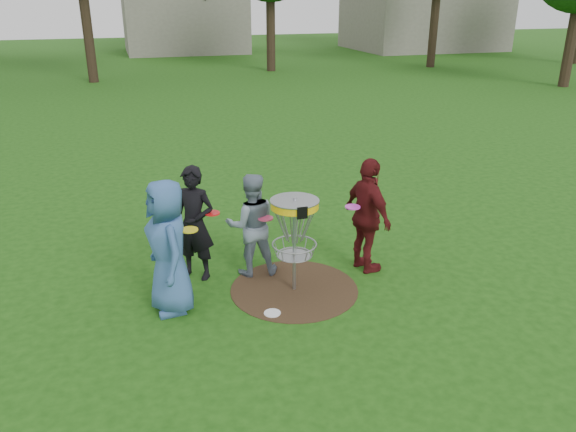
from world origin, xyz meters
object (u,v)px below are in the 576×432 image
object	(u,v)px
player_blue	(168,247)
player_black	(194,224)
disc_golf_basket	(295,223)
player_maroon	(368,216)
player_grey	(251,225)

from	to	relation	value
player_blue	player_black	world-z (taller)	player_blue
disc_golf_basket	player_black	bearing A→B (deg)	147.25
player_blue	player_black	distance (m)	0.93
player_maroon	disc_golf_basket	xyz separation A→B (m)	(-1.21, -0.28, 0.15)
player_grey	disc_golf_basket	size ratio (longest dim) A/B	1.12
player_blue	player_grey	world-z (taller)	player_blue
player_black	disc_golf_basket	xyz separation A→B (m)	(1.24, -0.80, 0.18)
player_blue	player_black	xyz separation A→B (m)	(0.44, 0.82, -0.05)
player_grey	disc_golf_basket	world-z (taller)	player_grey
player_grey	disc_golf_basket	distance (m)	0.85
player_blue	disc_golf_basket	distance (m)	1.69
player_black	disc_golf_basket	distance (m)	1.49
player_blue	disc_golf_basket	bearing A→B (deg)	81.10
player_black	player_blue	bearing A→B (deg)	-83.79
player_black	player_maroon	distance (m)	2.51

